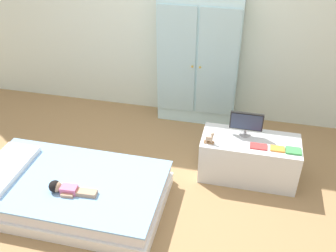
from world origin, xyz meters
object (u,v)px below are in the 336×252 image
at_px(doll, 64,188).
at_px(book_green, 294,151).
at_px(tv_stand, 249,158).
at_px(rocking_horse_toy, 210,138).
at_px(book_orange, 277,149).
at_px(tv_monitor, 246,122).
at_px(book_red, 258,146).
at_px(bed, 71,191).
at_px(wardrobe, 198,62).

xyz_separation_m(doll, book_green, (1.76, 0.72, 0.14)).
height_order(tv_stand, rocking_horse_toy, rocking_horse_toy).
bearing_deg(book_green, book_orange, 180.00).
relative_size(tv_monitor, book_red, 1.98).
bearing_deg(rocking_horse_toy, tv_stand, 19.89).
relative_size(bed, doll, 4.03).
xyz_separation_m(rocking_horse_toy, book_red, (0.41, 0.04, -0.04)).
relative_size(tv_stand, book_green, 6.79).
height_order(tv_stand, tv_monitor, tv_monitor).
height_order(wardrobe, tv_monitor, wardrobe).
height_order(rocking_horse_toy, book_orange, rocking_horse_toy).
height_order(wardrobe, tv_stand, wardrobe).
height_order(wardrobe, book_orange, wardrobe).
xyz_separation_m(tv_monitor, book_orange, (0.28, -0.16, -0.12)).
bearing_deg(tv_monitor, book_green, -20.93).
relative_size(wardrobe, rocking_horse_toy, 12.76).
bearing_deg(book_green, wardrobe, 135.02).
bearing_deg(tv_stand, bed, -154.66).
bearing_deg(tv_stand, tv_monitor, 131.87).
bearing_deg(bed, book_orange, 19.58).
distance_m(bed, book_orange, 1.79).
bearing_deg(book_orange, wardrobe, 130.95).
height_order(bed, book_green, book_green).
bearing_deg(book_red, tv_monitor, 128.42).
distance_m(tv_monitor, book_green, 0.46).
bearing_deg(bed, book_green, 18.25).
distance_m(bed, rocking_horse_toy, 1.27).
xyz_separation_m(bed, book_red, (1.50, 0.59, 0.30)).
bearing_deg(wardrobe, book_green, -44.98).
bearing_deg(bed, tv_monitor, 28.55).
bearing_deg(rocking_horse_toy, book_orange, 3.61).
distance_m(bed, tv_stand, 1.59).
bearing_deg(book_red, tv_stand, 125.59).
xyz_separation_m(book_red, book_green, (0.29, 0.00, 0.00)).
distance_m(tv_stand, book_red, 0.24).
xyz_separation_m(rocking_horse_toy, book_orange, (0.57, 0.04, -0.04)).
distance_m(wardrobe, tv_stand, 1.20).
distance_m(doll, rocking_horse_toy, 1.28).
bearing_deg(tv_stand, doll, -149.99).
distance_m(book_red, book_green, 0.29).
bearing_deg(tv_stand, book_red, -54.41).
xyz_separation_m(bed, rocking_horse_toy, (1.09, 0.55, 0.34)).
bearing_deg(book_orange, bed, -160.42).
distance_m(doll, book_red, 1.65).
bearing_deg(tv_monitor, book_red, -51.58).
xyz_separation_m(tv_stand, book_orange, (0.22, -0.09, 0.21)).
relative_size(bed, book_red, 10.82).
bearing_deg(bed, book_red, 21.46).
relative_size(book_red, book_orange, 1.23).
relative_size(bed, rocking_horse_toy, 14.31).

